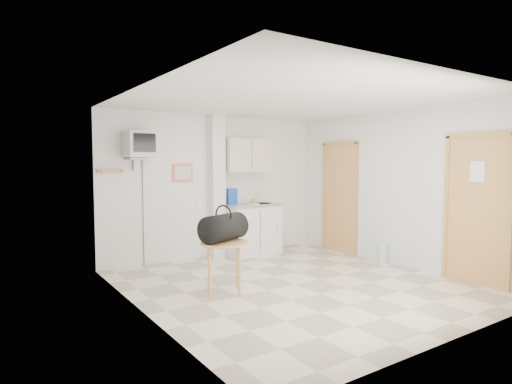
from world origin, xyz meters
TOP-DOWN VIEW (x-y plane):
  - ground at (0.00, 0.00)m, footprint 4.50×4.50m
  - room_envelope at (0.24, 0.09)m, footprint 4.24×4.54m
  - kitchenette at (0.57, 2.00)m, footprint 1.03×0.58m
  - crt_television at (-1.45, 2.02)m, footprint 0.44×0.45m
  - round_table at (-0.99, 0.23)m, footprint 0.61×0.61m
  - duffel_bag at (-0.98, 0.26)m, footprint 0.72×0.57m
  - water_bottle at (1.98, 0.16)m, footprint 0.13×0.13m

SIDE VIEW (x-z plane):
  - ground at x=0.00m, z-range 0.00..0.00m
  - water_bottle at x=1.98m, z-range -0.02..0.38m
  - round_table at x=-0.99m, z-range 0.24..0.91m
  - kitchenette at x=0.57m, z-range -0.25..1.85m
  - duffel_bag at x=-0.98m, z-range 0.61..1.08m
  - room_envelope at x=0.24m, z-range 0.26..2.81m
  - crt_television at x=-1.45m, z-range 0.86..3.01m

